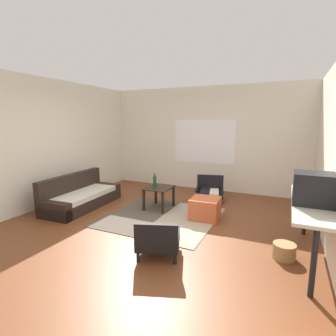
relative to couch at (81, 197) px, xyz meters
The scene contains 14 objects.
ground_plane 1.99m from the couch, 13.26° to the right, with size 7.80×7.80×0.00m, color brown.
far_wall_with_window 3.43m from the couch, 53.52° to the left, with size 5.60×0.13×2.70m.
side_wall_left 1.36m from the couch, 168.15° to the right, with size 0.12×6.60×2.70m, color silver.
area_rug 1.88m from the couch, ahead, with size 2.00×1.96×0.01m.
couch is the anchor object (origin of this frame).
coffee_table 1.70m from the couch, 20.00° to the left, with size 0.51×0.61×0.46m.
armchair_by_window 2.88m from the couch, 34.44° to the left, with size 0.73×0.70×0.55m.
armchair_striped_foreground 2.75m from the couch, 25.86° to the right, with size 0.72×0.73×0.53m.
ottoman_orange 2.67m from the couch, ahead, with size 0.52×0.52×0.39m, color #BC5633.
console_shelf 4.34m from the couch, ahead, with size 0.46×1.81×0.79m.
crt_television 4.39m from the couch, ahead, with size 0.46×0.41×0.39m.
clay_vase 4.35m from the couch, ahead, with size 0.22×0.22×0.32m.
glass_bottle 1.64m from the couch, 21.39° to the left, with size 0.07×0.07×0.28m.
wicker_basket 4.05m from the couch, ahead, with size 0.29×0.29×0.20m, color #9E7A4C.
Camera 1 is at (2.05, -3.65, 1.79)m, focal length 27.93 mm.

